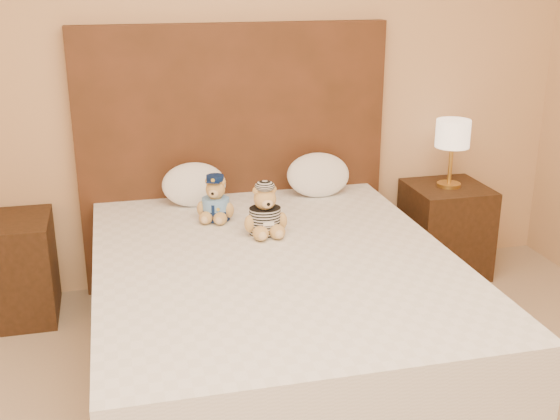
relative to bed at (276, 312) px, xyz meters
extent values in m
cube|color=tan|center=(0.00, 1.05, 1.07)|extent=(4.00, 0.04, 2.70)
cube|color=white|center=(0.00, 0.00, -0.13)|extent=(1.60, 2.00, 0.30)
cube|color=white|center=(0.00, 0.00, 0.15)|extent=(1.60, 2.00, 0.25)
cube|color=#532C18|center=(0.00, 1.01, 0.47)|extent=(1.75, 0.08, 1.50)
cube|color=#381F11|center=(-1.25, 0.80, 0.00)|extent=(0.45, 0.45, 0.55)
cube|color=#381F11|center=(1.25, 0.80, 0.00)|extent=(0.45, 0.45, 0.55)
cylinder|color=gold|center=(1.25, 0.80, 0.28)|extent=(0.14, 0.14, 0.02)
cylinder|color=gold|center=(1.25, 0.80, 0.41)|extent=(0.02, 0.02, 0.26)
cylinder|color=#F5DFC0|center=(1.25, 0.80, 0.59)|extent=(0.20, 0.20, 0.16)
ellipsoid|color=white|center=(-0.26, 0.83, 0.40)|extent=(0.35, 0.23, 0.25)
ellipsoid|color=white|center=(0.45, 0.83, 0.40)|extent=(0.37, 0.24, 0.26)
camera|label=1|loc=(-0.67, -2.83, 1.51)|focal=45.00mm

